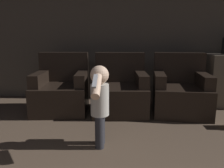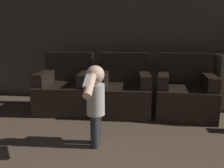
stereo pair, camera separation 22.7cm
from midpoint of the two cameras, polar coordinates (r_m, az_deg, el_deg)
The scene contains 5 objects.
wall_back at distance 4.38m, azimuth 2.57°, elevation 13.27°, with size 8.40×0.05×2.60m.
armchair_left at distance 3.74m, azimuth -10.20°, elevation -1.57°, with size 0.91×0.94×0.95m.
armchair_middle at distance 3.57m, azimuth 4.76°, elevation -2.04°, with size 0.87×0.90×0.95m.
armchair_right at distance 3.66m, azimuth 20.14°, elevation -2.38°, with size 0.92×0.95×0.95m.
person_toddler at distance 2.34m, azimuth -1.61°, elevation -4.12°, with size 0.20×0.61×0.90m.
Camera 2 is at (0.49, 0.15, 1.16)m, focal length 35.00 mm.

